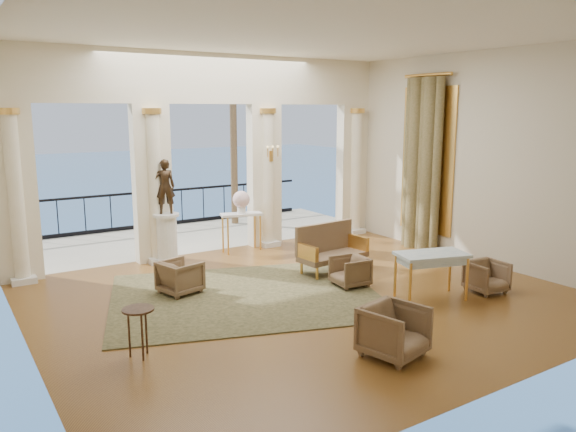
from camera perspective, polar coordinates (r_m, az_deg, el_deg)
floor at (r=10.06m, az=1.91°, el=-8.26°), size 9.00×9.00×0.00m
room_walls at (r=8.63m, az=6.29°, el=8.04°), size 9.00×9.00×9.00m
arcade at (r=12.86m, az=-7.82°, el=7.56°), size 9.00×0.56×4.50m
terrace at (r=15.03m, az=-10.76°, el=-2.22°), size 10.00×3.60×0.10m
balustrade at (r=16.41m, az=-12.93°, el=0.42°), size 9.00×0.06×1.03m
palm_tree at (r=16.23m, az=-5.66°, el=13.59°), size 2.00×2.00×4.50m
curtain at (r=13.51m, az=13.42°, el=5.13°), size 0.33×1.40×4.09m
window_frame at (r=13.64m, az=13.98°, el=5.49°), size 0.04×1.60×3.40m
wall_sconce at (r=13.26m, az=-1.69°, el=6.22°), size 0.30×0.11×0.33m
rug at (r=10.14m, az=-4.33°, el=-8.07°), size 5.57×4.91×0.02m
armchair_a at (r=7.79m, az=10.72°, el=-11.19°), size 0.90×0.87×0.78m
armchair_b at (r=10.86m, az=19.55°, el=-5.69°), size 0.67×0.64×0.64m
armchair_c at (r=10.65m, az=6.32°, el=-5.47°), size 0.63×0.67×0.62m
armchair_d at (r=10.35m, az=-10.90°, el=-5.94°), size 0.76×0.79×0.67m
settee at (r=11.55m, az=4.26°, el=-3.26°), size 1.53×0.75×0.98m
game_table at (r=10.10m, az=14.40°, el=-4.14°), size 1.34×0.97×0.83m
pedestal at (r=12.37m, az=-12.19°, el=-2.34°), size 0.60×0.60×1.09m
statue at (r=12.17m, az=-12.41°, el=2.94°), size 0.49×0.39×1.17m
console_table at (r=13.11m, az=-4.74°, el=-0.38°), size 1.02×0.60×0.91m
urn at (r=13.03m, az=-4.77°, el=1.58°), size 0.40×0.40×0.52m
side_table at (r=7.82m, az=-14.97°, el=-9.73°), size 0.42×0.42×0.69m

